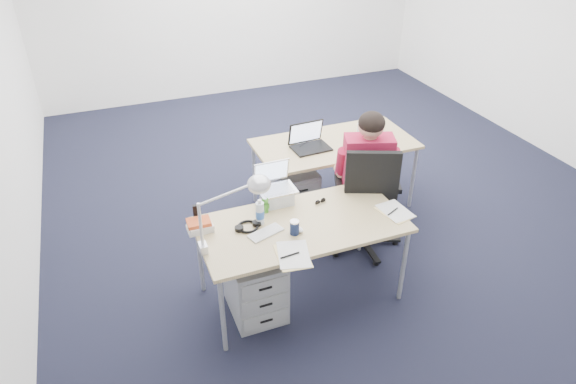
{
  "coord_description": "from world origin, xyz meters",
  "views": [
    {
      "loc": [
        -2.21,
        -4.28,
        3.03
      ],
      "look_at": [
        -0.93,
        -1.02,
        0.85
      ],
      "focal_mm": 32.0,
      "sensor_mm": 36.0,
      "label": 1
    }
  ],
  "objects": [
    {
      "name": "wireless_keyboard",
      "position": [
        -1.23,
        -1.33,
        0.74
      ],
      "size": [
        0.29,
        0.19,
        0.01
      ],
      "primitive_type": "cube",
      "rotation": [
        0.0,
        0.0,
        0.32
      ],
      "color": "white",
      "rests_on": "desk_near"
    },
    {
      "name": "desk_near",
      "position": [
        -0.93,
        -1.3,
        0.68
      ],
      "size": [
        1.6,
        0.8,
        0.73
      ],
      "color": "tan",
      "rests_on": "ground"
    },
    {
      "name": "far_papers",
      "position": [
        -0.37,
        -0.08,
        0.73
      ],
      "size": [
        0.29,
        0.35,
        0.01
      ],
      "primitive_type": "cube",
      "rotation": [
        0.0,
        0.0,
        0.28
      ],
      "color": "white",
      "rests_on": "desk_far"
    },
    {
      "name": "papers_right",
      "position": [
        -0.18,
        -1.44,
        0.73
      ],
      "size": [
        0.24,
        0.31,
        0.01
      ],
      "primitive_type": "cube",
      "rotation": [
        0.0,
        0.0,
        0.15
      ],
      "color": "#FEE293",
      "rests_on": "desk_near"
    },
    {
      "name": "office_chair",
      "position": [
        -0.13,
        -0.91,
        0.31
      ],
      "size": [
        0.92,
        0.92,
        1.11
      ],
      "rotation": [
        0.0,
        0.0,
        -0.4
      ],
      "color": "black",
      "rests_on": "ground"
    },
    {
      "name": "water_bottle",
      "position": [
        -1.23,
        -1.19,
        0.84
      ],
      "size": [
        0.09,
        0.09,
        0.21
      ],
      "primitive_type": "cylinder",
      "rotation": [
        0.0,
        0.0,
        -0.37
      ],
      "color": "silver",
      "rests_on": "desk_near"
    },
    {
      "name": "dark_laptop",
      "position": [
        -0.36,
        -0.18,
        0.86
      ],
      "size": [
        0.38,
        0.37,
        0.26
      ],
      "primitive_type": null,
      "rotation": [
        0.0,
        0.0,
        0.05
      ],
      "color": "black",
      "rests_on": "desk_far"
    },
    {
      "name": "computer_mouse",
      "position": [
        -0.99,
        -1.39,
        0.75
      ],
      "size": [
        0.08,
        0.1,
        0.03
      ],
      "primitive_type": "ellipsoid",
      "rotation": [
        0.0,
        0.0,
        0.29
      ],
      "color": "white",
      "rests_on": "desk_near"
    },
    {
      "name": "sunglasses",
      "position": [
        -0.68,
        -1.09,
        0.74
      ],
      "size": [
        0.11,
        0.07,
        0.02
      ],
      "primitive_type": null,
      "rotation": [
        0.0,
        0.0,
        0.23
      ],
      "color": "black",
      "rests_on": "desk_near"
    },
    {
      "name": "desk_far",
      "position": [
        -0.08,
        -0.14,
        0.68
      ],
      "size": [
        1.6,
        0.8,
        0.73
      ],
      "color": "tan",
      "rests_on": "ground"
    },
    {
      "name": "headphones",
      "position": [
        -1.34,
        -1.21,
        0.75
      ],
      "size": [
        0.23,
        0.19,
        0.04
      ],
      "primitive_type": null,
      "rotation": [
        0.0,
        0.0,
        0.11
      ],
      "color": "black",
      "rests_on": "desk_near"
    },
    {
      "name": "room",
      "position": [
        0.0,
        0.0,
        1.71
      ],
      "size": [
        6.02,
        7.02,
        2.8
      ],
      "color": "white",
      "rests_on": "ground"
    },
    {
      "name": "can_koozie",
      "position": [
        -1.03,
        -1.41,
        0.79
      ],
      "size": [
        0.09,
        0.09,
        0.12
      ],
      "primitive_type": "cylinder",
      "rotation": [
        0.0,
        0.0,
        -0.27
      ],
      "color": "#152042",
      "rests_on": "desk_near"
    },
    {
      "name": "drawer_pedestal_near",
      "position": [
        -1.34,
        -1.34,
        0.28
      ],
      "size": [
        0.4,
        0.5,
        0.55
      ],
      "primitive_type": "cube",
      "color": "#9C9FA1",
      "rests_on": "ground"
    },
    {
      "name": "far_cup",
      "position": [
        0.27,
        -0.02,
        0.78
      ],
      "size": [
        0.08,
        0.08,
        0.1
      ],
      "primitive_type": "cylinder",
      "rotation": [
        0.0,
        0.0,
        0.09
      ],
      "color": "white",
      "rests_on": "desk_far"
    },
    {
      "name": "book_stack",
      "position": [
        -1.68,
        -1.11,
        0.77
      ],
      "size": [
        0.22,
        0.18,
        0.08
      ],
      "primitive_type": "cube",
      "rotation": [
        0.0,
        0.0,
        0.26
      ],
      "color": "silver",
      "rests_on": "desk_near"
    },
    {
      "name": "drawer_pedestal_far",
      "position": [
        -0.55,
        -0.19,
        0.28
      ],
      "size": [
        0.4,
        0.5,
        0.55
      ],
      "primitive_type": "cube",
      "color": "#9C9FA1",
      "rests_on": "ground"
    },
    {
      "name": "cordless_phone",
      "position": [
        -1.68,
        -1.0,
        0.81
      ],
      "size": [
        0.05,
        0.03,
        0.16
      ],
      "primitive_type": "cube",
      "rotation": [
        0.0,
        0.0,
        -0.1
      ],
      "color": "black",
      "rests_on": "desk_near"
    },
    {
      "name": "silver_laptop",
      "position": [
        -1.0,
        -0.95,
        0.89
      ],
      "size": [
        0.31,
        0.24,
        0.32
      ],
      "primitive_type": null,
      "rotation": [
        0.0,
        0.0,
        0.01
      ],
      "color": "silver",
      "rests_on": "desk_near"
    },
    {
      "name": "desk_lamp",
      "position": [
        -1.55,
        -1.37,
        1.01
      ],
      "size": [
        0.52,
        0.27,
        0.56
      ],
      "primitive_type": null,
      "rotation": [
        0.0,
        0.0,
        0.21
      ],
      "color": "silver",
      "rests_on": "desk_near"
    },
    {
      "name": "bear_figurine",
      "position": [
        -1.14,
        -1.06,
        0.79
      ],
      "size": [
        0.08,
        0.06,
        0.13
      ],
      "primitive_type": null,
      "rotation": [
        0.0,
        0.0,
        0.19
      ],
      "color": "#24761F",
      "rests_on": "desk_near"
    },
    {
      "name": "floor",
      "position": [
        0.0,
        0.0,
        0.0
      ],
      "size": [
        7.0,
        7.0,
        0.0
      ],
      "primitive_type": "plane",
      "color": "black",
      "rests_on": "ground"
    },
    {
      "name": "papers_left",
      "position": [
        -1.15,
        -1.65,
        0.74
      ],
      "size": [
        0.28,
        0.35,
        0.01
      ],
      "primitive_type": "cube",
      "rotation": [
        0.0,
        0.0,
        -0.21
      ],
      "color": "#FEE293",
      "rests_on": "desk_near"
    },
    {
      "name": "seated_person",
      "position": [
        -0.07,
        -0.73,
        0.67
      ],
      "size": [
        0.59,
        0.81,
        1.35
      ],
      "rotation": [
        0.0,
        0.0,
        -0.34
      ],
      "color": "#A41738",
      "rests_on": "ground"
    }
  ]
}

